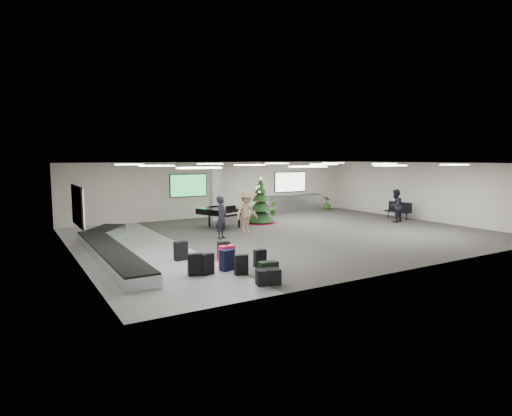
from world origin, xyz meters
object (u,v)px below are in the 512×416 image
service_counter (293,203)px  traveler_a (222,217)px  bench (399,209)px  pink_suitcase (227,257)px  traveler_bench (395,206)px  grand_piano (221,211)px  potted_plant_left (273,208)px  potted_plant_right (327,203)px  traveler_b (247,212)px  christmas_tree (261,207)px  baggage_carousel (109,248)px

service_counter → traveler_a: 10.08m
bench → traveler_a: size_ratio=0.85×
pink_suitcase → traveler_bench: 12.81m
grand_piano → traveler_bench: 9.39m
potted_plant_left → service_counter: bearing=21.3°
service_counter → potted_plant_right: bearing=-11.1°
service_counter → traveler_bench: size_ratio=2.28×
pink_suitcase → traveler_b: 6.53m
grand_piano → potted_plant_left: grand_piano is taller
pink_suitcase → bench: bearing=14.5°
traveler_bench → service_counter: bearing=-86.3°
christmas_tree → traveler_bench: christmas_tree is taller
traveler_b → potted_plant_right: bearing=16.5°
grand_piano → traveler_bench: (8.88, -3.06, 0.06)m
potted_plant_right → baggage_carousel: bearing=-157.7°
baggage_carousel → potted_plant_left: size_ratio=11.54×
baggage_carousel → traveler_b: 6.65m
baggage_carousel → traveler_a: size_ratio=5.32×
traveler_a → christmas_tree: bearing=-3.5°
traveler_bench → potted_plant_right: size_ratio=1.98×
grand_piano → traveler_bench: traveler_bench is taller
potted_plant_left → potted_plant_right: size_ratio=0.94×
grand_piano → potted_plant_right: (9.29, 3.03, -0.37)m
baggage_carousel → bench: size_ratio=6.24×
baggage_carousel → christmas_tree: (8.50, 3.58, 0.64)m
christmas_tree → traveler_a: (-3.71, -2.91, 0.06)m
baggage_carousel → service_counter: 14.50m
christmas_tree → grand_piano: (-2.51, -0.36, -0.03)m
bench → traveler_b: bearing=171.7°
traveler_a → bench: bearing=-40.1°
baggage_carousel → traveler_a: traveler_a is taller
service_counter → potted_plant_left: (-2.04, -0.79, -0.13)m
christmas_tree → potted_plant_left: size_ratio=2.95×
pink_suitcase → traveler_a: size_ratio=0.41×
potted_plant_right → traveler_bench: bearing=-93.8°
traveler_a → grand_piano: bearing=23.2°
service_counter → grand_piano: (-6.85, -3.51, 0.28)m
traveler_a → traveler_b: bearing=-16.8°
pink_suitcase → grand_piano: 7.85m
pink_suitcase → christmas_tree: christmas_tree is taller
grand_piano → traveler_a: traveler_a is taller
service_counter → grand_piano: grand_piano is taller
traveler_bench → traveler_a: bearing=-16.4°
baggage_carousel → traveler_bench: traveler_bench is taller
traveler_a → potted_plant_left: bearing=-0.4°
pink_suitcase → traveler_a: 5.05m
service_counter → pink_suitcase: size_ratio=5.45×
traveler_b → potted_plant_left: bearing=33.8°
bench → potted_plant_left: bearing=131.2°
traveler_bench → potted_plant_left: (-4.07, 5.77, -0.47)m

